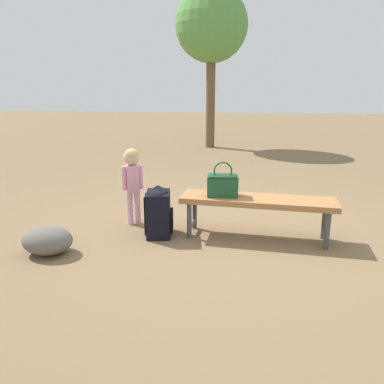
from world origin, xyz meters
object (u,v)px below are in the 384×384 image
Objects in this scene: handbag at (222,184)px; child_standing at (132,174)px; trail_rock at (47,240)px; backpack_large at (159,211)px; park_bench at (257,203)px; tree_mid at (211,27)px.

child_standing is (1.04, -0.24, 0.02)m from handbag.
handbag is at bearing -157.49° from trail_rock.
backpack_large is 1.15× the size of trail_rock.
handbag is 1.07m from child_standing.
child_standing is (1.41, -0.25, 0.20)m from park_bench.
park_bench is at bearing 169.89° from child_standing.
backpack_large is 1.15m from trail_rock.
park_bench is 2.90× the size of backpack_large.
child_standing is at bearing -10.11° from park_bench.
handbag is (0.37, -0.01, 0.18)m from park_bench.
tree_mid reaches higher than child_standing.
handbag is 0.74m from backpack_large.
park_bench is 3.33× the size of trail_rock.
backpack_large reaches higher than trail_rock.
handbag is 0.09× the size of tree_mid.
child_standing is at bearing -12.85° from handbag.
child_standing is 1.84× the size of trail_rock.
tree_mid is at bearing -80.51° from park_bench.
tree_mid reaches higher than park_bench.
child_standing is 0.58m from backpack_large.
backpack_large is (-0.37, 0.32, -0.32)m from child_standing.
park_bench is at bearing -161.70° from trail_rock.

